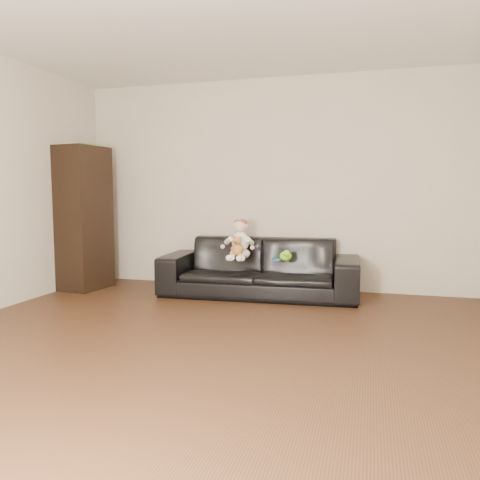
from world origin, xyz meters
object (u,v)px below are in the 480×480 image
(baby, at_px, (240,241))
(toy_blue_disc, at_px, (277,260))
(sofa, at_px, (259,267))
(toy_green, at_px, (286,256))
(cabinet, at_px, (84,218))
(toy_rattle, at_px, (285,258))
(teddy_bear, at_px, (237,246))

(baby, height_order, toy_blue_disc, baby)
(baby, distance_m, toy_blue_disc, 0.48)
(sofa, height_order, toy_green, sofa)
(cabinet, bearing_deg, baby, 8.44)
(toy_green, relative_size, toy_rattle, 2.56)
(cabinet, distance_m, baby, 2.00)
(cabinet, xyz_separation_m, teddy_bear, (1.99, -0.06, -0.28))
(teddy_bear, xyz_separation_m, toy_green, (0.53, 0.11, -0.11))
(baby, bearing_deg, sofa, 14.58)
(toy_green, bearing_deg, toy_blue_disc, 154.05)
(baby, distance_m, teddy_bear, 0.15)
(cabinet, bearing_deg, sofa, 11.39)
(teddy_bear, bearing_deg, toy_rattle, -5.38)
(sofa, relative_size, toy_green, 13.71)
(baby, height_order, toy_rattle, baby)
(toy_rattle, bearing_deg, toy_blue_disc, -179.11)
(toy_rattle, bearing_deg, toy_green, -73.03)
(baby, distance_m, toy_rattle, 0.55)
(cabinet, bearing_deg, toy_rattle, 8.55)
(cabinet, distance_m, toy_blue_disc, 2.46)
(sofa, height_order, cabinet, cabinet)
(cabinet, distance_m, teddy_bear, 2.02)
(sofa, bearing_deg, cabinet, -177.77)
(toy_green, height_order, toy_rattle, toy_green)
(cabinet, xyz_separation_m, toy_blue_disc, (2.42, 0.11, -0.44))
(baby, relative_size, teddy_bear, 2.14)
(toy_blue_disc, bearing_deg, sofa, 156.97)
(sofa, distance_m, cabinet, 2.27)
(toy_rattle, relative_size, toy_blue_disc, 0.59)
(toy_green, relative_size, toy_blue_disc, 1.50)
(toy_green, bearing_deg, teddy_bear, -167.79)
(sofa, relative_size, baby, 4.82)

